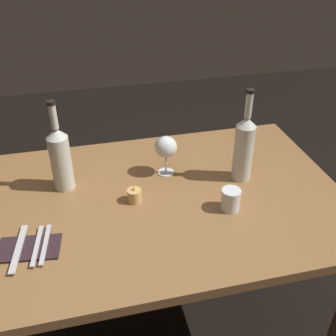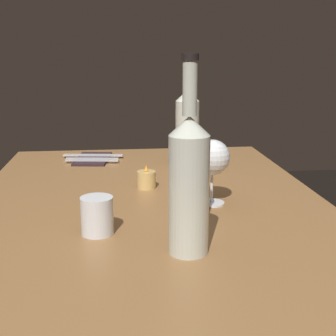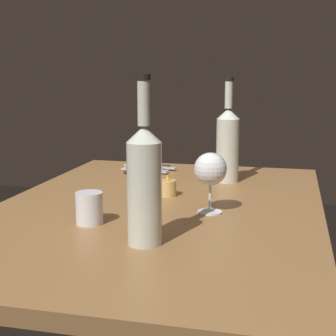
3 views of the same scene
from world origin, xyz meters
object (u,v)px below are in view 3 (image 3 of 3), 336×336
(water_tumbler, at_px, (89,210))
(votive_candle, at_px, (167,188))
(folded_napkin, at_px, (148,170))
(table_knife, at_px, (150,166))
(wine_bottle, at_px, (144,182))
(fork_inner, at_px, (146,169))
(wine_glass_left, at_px, (210,170))
(fork_outer, at_px, (144,170))
(wine_bottle_second, at_px, (228,143))

(water_tumbler, height_order, votive_candle, water_tumbler)
(folded_napkin, height_order, table_knife, table_knife)
(folded_napkin, bearing_deg, votive_candle, -155.73)
(wine_bottle, distance_m, fork_inner, 0.81)
(wine_bottle, height_order, folded_napkin, wine_bottle)
(wine_glass_left, relative_size, wine_bottle, 0.44)
(folded_napkin, distance_m, table_knife, 0.03)
(table_knife, bearing_deg, fork_outer, 180.00)
(wine_bottle_second, distance_m, fork_inner, 0.35)
(water_tumbler, relative_size, fork_inner, 0.44)
(fork_outer, bearing_deg, water_tumbler, -176.06)
(wine_bottle, height_order, water_tumbler, wine_bottle)
(fork_inner, bearing_deg, wine_bottle, -164.11)
(wine_bottle, relative_size, fork_outer, 2.04)
(wine_bottle_second, relative_size, fork_inner, 1.95)
(wine_bottle_second, bearing_deg, votive_candle, 147.96)
(wine_bottle, height_order, votive_candle, wine_bottle)
(votive_candle, bearing_deg, folded_napkin, 24.27)
(wine_bottle, distance_m, wine_bottle_second, 0.68)
(votive_candle, height_order, table_knife, votive_candle)
(wine_bottle, bearing_deg, table_knife, 14.87)
(water_tumbler, bearing_deg, votive_candle, -20.43)
(wine_bottle_second, bearing_deg, fork_outer, 77.86)
(wine_bottle, height_order, fork_outer, wine_bottle)
(water_tumbler, distance_m, fork_inner, 0.66)
(fork_inner, bearing_deg, fork_outer, 180.00)
(wine_glass_left, distance_m, wine_bottle, 0.30)
(table_knife, bearing_deg, wine_bottle, -165.13)
(wine_glass_left, height_order, wine_bottle_second, wine_bottle_second)
(water_tumbler, distance_m, votive_candle, 0.34)
(fork_inner, bearing_deg, wine_glass_left, -146.93)
(wine_glass_left, height_order, fork_inner, wine_glass_left)
(votive_candle, bearing_deg, wine_bottle_second, -32.04)
(wine_bottle_second, xyz_separation_m, table_knife, (0.15, 0.31, -0.12))
(table_knife, bearing_deg, fork_inner, 180.00)
(wine_bottle, bearing_deg, fork_outer, 16.39)
(water_tumbler, xyz_separation_m, fork_outer, (0.63, 0.04, -0.02))
(wine_glass_left, distance_m, fork_outer, 0.57)
(fork_outer, bearing_deg, wine_glass_left, -145.53)
(wine_glass_left, bearing_deg, table_knife, 30.34)
(table_knife, bearing_deg, wine_glass_left, -149.66)
(wine_bottle_second, height_order, fork_outer, wine_bottle_second)
(wine_glass_left, xyz_separation_m, water_tumbler, (-0.17, 0.27, -0.08))
(votive_candle, bearing_deg, fork_outer, 27.64)
(wine_bottle_second, relative_size, folded_napkin, 1.74)
(wine_bottle_second, height_order, table_knife, wine_bottle_second)
(wine_bottle, bearing_deg, wine_glass_left, -19.78)
(water_tumbler, distance_m, fork_outer, 0.63)
(water_tumbler, relative_size, folded_napkin, 0.39)
(folded_napkin, height_order, fork_outer, fork_outer)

